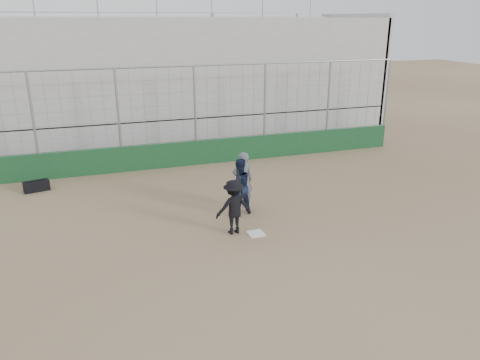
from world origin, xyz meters
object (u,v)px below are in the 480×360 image
object	(u,v)px
equipment_bag	(36,186)
catcher_crouched	(239,197)
batter_at_plate	(233,207)
umpire	(243,183)

from	to	relation	value
equipment_bag	catcher_crouched	bearing A→B (deg)	-35.26
catcher_crouched	equipment_bag	world-z (taller)	catcher_crouched
catcher_crouched	equipment_bag	xyz separation A→B (m)	(-6.06, 4.29, -0.42)
batter_at_plate	equipment_bag	xyz separation A→B (m)	(-5.52, 5.42, -0.61)
catcher_crouched	umpire	xyz separation A→B (m)	(0.29, 0.49, 0.23)
catcher_crouched	equipment_bag	bearing A→B (deg)	144.74
batter_at_plate	catcher_crouched	distance (m)	1.27
batter_at_plate	catcher_crouched	world-z (taller)	batter_at_plate
umpire	equipment_bag	xyz separation A→B (m)	(-6.35, 3.79, -0.65)
batter_at_plate	equipment_bag	world-z (taller)	batter_at_plate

